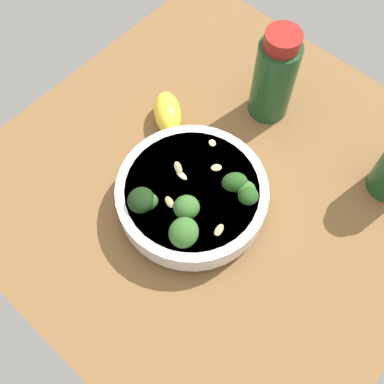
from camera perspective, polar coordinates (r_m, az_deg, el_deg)
ground_plane at (r=72.17cm, az=3.34°, el=0.56°), size 65.75×65.75×4.20cm
bowl_of_broccoli at (r=65.23cm, az=-0.01°, el=-0.46°), size 21.51×21.51×8.30cm
lemon_wedge at (r=74.34cm, az=-3.03°, el=9.70°), size 8.80×8.37×4.63cm
bottle_tall at (r=72.82cm, az=10.15°, el=13.87°), size 6.43×6.43×16.19cm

